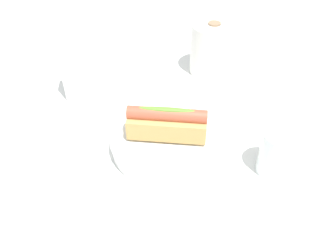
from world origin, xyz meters
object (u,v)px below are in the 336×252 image
water_glass (278,154)px  paper_towel_roll (212,49)px  napkin_box (87,68)px  hotdog_front (168,123)px  serving_bowl (168,140)px

water_glass → paper_towel_roll: bearing=112.1°
paper_towel_roll → napkin_box: (-0.28, -0.15, 0.01)m
hotdog_front → napkin_box: napkin_box is taller
serving_bowl → water_glass: size_ratio=2.50×
serving_bowl → water_glass: bearing=-9.5°
serving_bowl → napkin_box: napkin_box is taller
serving_bowl → napkin_box: (-0.21, 0.15, 0.06)m
serving_bowl → paper_towel_roll: bearing=77.0°
napkin_box → hotdog_front: bearing=-50.4°
napkin_box → paper_towel_roll: bearing=13.7°
water_glass → paper_towel_roll: (-0.14, 0.33, 0.02)m
serving_bowl → paper_towel_roll: paper_towel_roll is taller
water_glass → paper_towel_roll: paper_towel_roll is taller
paper_towel_roll → napkin_box: napkin_box is taller
serving_bowl → napkin_box: bearing=144.2°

